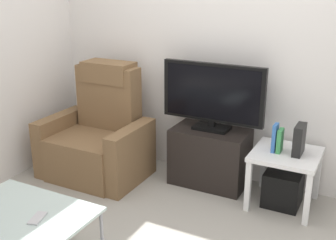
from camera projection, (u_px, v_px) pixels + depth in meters
name	position (u px, v px, depth m)	size (l,w,h in m)	color
ground_plane	(178.00, 231.00, 3.23)	(6.40, 6.40, 0.00)	#9E998E
wall_back	(235.00, 42.00, 3.77)	(6.40, 0.06, 2.60)	silver
tv_stand	(210.00, 157.00, 3.92)	(0.69, 0.41, 0.54)	black
television	(213.00, 95.00, 3.74)	(0.95, 0.20, 0.61)	black
recliner_armchair	(98.00, 137.00, 4.10)	(0.98, 0.78, 1.08)	brown
side_table	(286.00, 161.00, 3.50)	(0.54, 0.54, 0.48)	white
subwoofer_box	(283.00, 188.00, 3.58)	(0.30, 0.30, 0.30)	black
book_leftmost	(275.00, 138.00, 3.46)	(0.03, 0.11, 0.24)	#3366B2
book_middle	(280.00, 141.00, 3.45)	(0.04, 0.11, 0.20)	#388C4C
game_console	(299.00, 140.00, 3.40)	(0.07, 0.20, 0.25)	black
coffee_table	(24.00, 215.00, 2.76)	(0.90, 0.60, 0.39)	#B2C6C1
cell_phone	(37.00, 218.00, 2.67)	(0.07, 0.15, 0.01)	#B7B7BC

